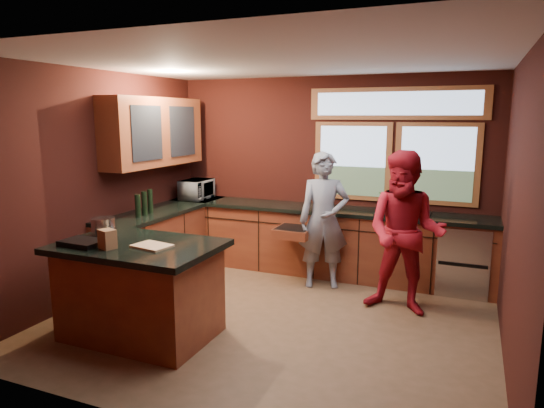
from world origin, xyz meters
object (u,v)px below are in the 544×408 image
Objects in this scene: island at (140,289)px; stock_pot at (103,226)px; person_red at (405,233)px; person_grey at (324,220)px; cutting_board at (152,246)px.

stock_pot is (-0.55, 0.15, 0.56)m from island.
person_red is at bearing 34.79° from island.
person_grey reaches higher than cutting_board.
island is 4.43× the size of cutting_board.
island is 0.52m from cutting_board.
cutting_board reaches higher than island.
person_red is at bearing -43.52° from person_grey.
stock_pot is (-1.80, -1.92, 0.17)m from person_grey.
person_red is 7.51× the size of stock_pot.
person_red is 5.15× the size of cutting_board.
island is 0.80m from stock_pot.
person_grey is 4.93× the size of cutting_board.
person_red is (2.31, 1.61, 0.42)m from island.
stock_pot is at bearing -147.81° from person_red.
person_grey reaches higher than stock_pot.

